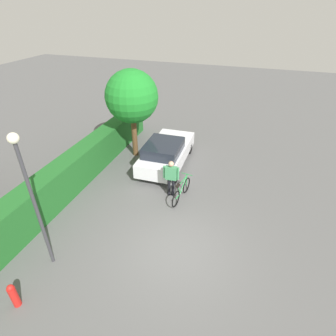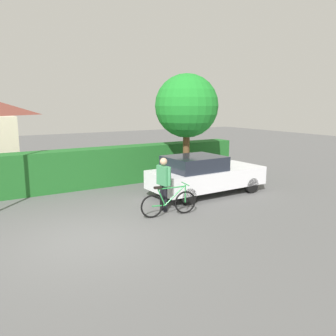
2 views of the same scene
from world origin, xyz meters
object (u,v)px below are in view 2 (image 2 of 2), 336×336
at_px(parked_car_near, 204,174).
at_px(tree_kerbside, 187,106).
at_px(bicycle, 169,203).
at_px(person_rider, 164,180).

bearing_deg(parked_car_near, tree_kerbside, 75.07).
bearing_deg(tree_kerbside, bicycle, -130.60).
xyz_separation_m(parked_car_near, tree_kerbside, (0.50, 1.89, 2.39)).
distance_m(parked_car_near, bicycle, 2.80).
bearing_deg(parked_car_near, bicycle, -148.36).
bearing_deg(tree_kerbside, person_rider, -133.94).
relative_size(parked_car_near, person_rider, 2.59).
relative_size(person_rider, tree_kerbside, 0.37).
bearing_deg(bicycle, parked_car_near, 31.64).
bearing_deg(tree_kerbside, parked_car_near, -104.93).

